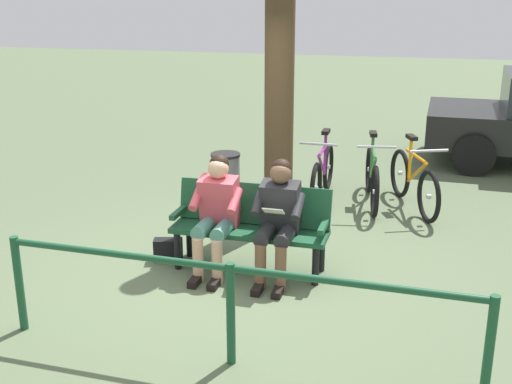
{
  "coord_description": "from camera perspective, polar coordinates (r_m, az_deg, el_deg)",
  "views": [
    {
      "loc": [
        -1.66,
        5.89,
        2.88
      ],
      "look_at": [
        -0.16,
        -0.49,
        0.75
      ],
      "focal_mm": 46.45,
      "sensor_mm": 36.0,
      "label": 1
    }
  ],
  "objects": [
    {
      "name": "ground_plane",
      "position": [
        6.76,
        -2.26,
        -7.22
      ],
      "size": [
        40.0,
        40.0,
        0.0
      ],
      "primitive_type": "plane",
      "color": "#566647"
    },
    {
      "name": "bench",
      "position": [
        6.77,
        -0.4,
        -2.52
      ],
      "size": [
        1.62,
        0.54,
        0.87
      ],
      "rotation": [
        0.0,
        0.0,
        -0.04
      ],
      "color": "#194C2D",
      "rests_on": "ground"
    },
    {
      "name": "person_reading",
      "position": [
        6.49,
        1.93,
        -1.97
      ],
      "size": [
        0.5,
        0.78,
        1.2
      ],
      "rotation": [
        0.0,
        0.0,
        -0.04
      ],
      "color": "#262628",
      "rests_on": "ground"
    },
    {
      "name": "person_companion",
      "position": [
        6.66,
        -3.43,
        -1.46
      ],
      "size": [
        0.5,
        0.78,
        1.2
      ],
      "rotation": [
        0.0,
        0.0,
        -0.04
      ],
      "color": "#D84C59",
      "rests_on": "ground"
    },
    {
      "name": "handbag",
      "position": [
        7.13,
        -7.57,
        -4.96
      ],
      "size": [
        0.33,
        0.21,
        0.24
      ],
      "primitive_type": "cube",
      "rotation": [
        0.0,
        0.0,
        0.25
      ],
      "color": "black",
      "rests_on": "ground"
    },
    {
      "name": "tree_trunk",
      "position": [
        7.8,
        2.04,
        10.85
      ],
      "size": [
        0.35,
        0.35,
        3.82
      ],
      "primitive_type": "cylinder",
      "color": "#4C3823",
      "rests_on": "ground"
    },
    {
      "name": "litter_bin",
      "position": [
        8.3,
        -2.61,
        0.64
      ],
      "size": [
        0.37,
        0.37,
        0.81
      ],
      "color": "slate",
      "rests_on": "ground"
    },
    {
      "name": "bicycle_silver",
      "position": [
        8.8,
        13.43,
        0.85
      ],
      "size": [
        0.71,
        1.59,
        0.94
      ],
      "rotation": [
        0.0,
        0.0,
        1.94
      ],
      "color": "black",
      "rests_on": "ground"
    },
    {
      "name": "bicycle_green",
      "position": [
        8.88,
        9.96,
        1.23
      ],
      "size": [
        0.48,
        1.67,
        0.94
      ],
      "rotation": [
        0.0,
        0.0,
        1.71
      ],
      "color": "black",
      "rests_on": "ground"
    },
    {
      "name": "bicycle_purple",
      "position": [
        8.92,
        5.74,
        1.49
      ],
      "size": [
        0.48,
        1.68,
        0.94
      ],
      "rotation": [
        0.0,
        0.0,
        1.55
      ],
      "color": "black",
      "rests_on": "ground"
    },
    {
      "name": "railing_fence",
      "position": [
        5.07,
        -2.21,
        -8.61
      ],
      "size": [
        3.82,
        0.27,
        0.85
      ],
      "rotation": [
        0.0,
        0.0,
        -0.05
      ],
      "color": "#194C2D",
      "rests_on": "ground"
    }
  ]
}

